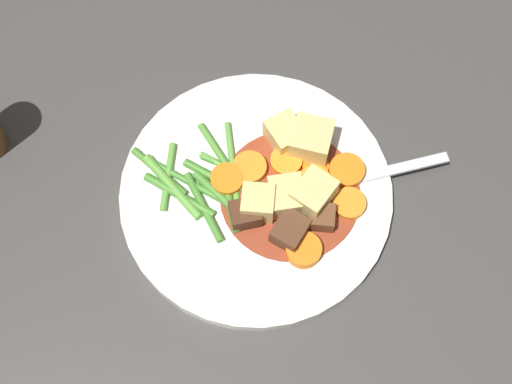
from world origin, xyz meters
name	(u,v)px	position (x,y,z in m)	size (l,w,h in m)	color
ground_plane	(256,197)	(0.00, 0.00, 0.00)	(3.00, 3.00, 0.00)	#423F3D
dinner_plate	(256,195)	(0.00, 0.00, 0.01)	(0.26, 0.26, 0.01)	white
stew_sauce	(290,194)	(0.03, 0.01, 0.01)	(0.13, 0.13, 0.00)	#93381E
carrot_slice_0	(228,178)	(-0.03, 0.00, 0.02)	(0.03, 0.03, 0.01)	orange
carrot_slice_1	(314,182)	(0.05, 0.03, 0.02)	(0.03, 0.03, 0.01)	orange
carrot_slice_2	(347,171)	(0.07, 0.05, 0.02)	(0.03, 0.03, 0.01)	orange
carrot_slice_3	(304,250)	(0.06, -0.04, 0.02)	(0.03, 0.03, 0.01)	orange
carrot_slice_4	(286,162)	(0.02, 0.04, 0.02)	(0.03, 0.03, 0.01)	orange
carrot_slice_5	(315,167)	(0.04, 0.04, 0.02)	(0.03, 0.03, 0.01)	orange
carrot_slice_6	(250,168)	(-0.01, 0.02, 0.02)	(0.03, 0.03, 0.01)	orange
carrot_slice_7	(349,204)	(0.09, 0.02, 0.02)	(0.03, 0.03, 0.01)	orange
potato_chunk_0	(286,197)	(0.03, 0.00, 0.03)	(0.03, 0.03, 0.03)	#E5CC7A
potato_chunk_1	(258,203)	(0.01, -0.02, 0.03)	(0.03, 0.03, 0.03)	#E5CC7A
potato_chunk_2	(285,134)	(0.01, 0.06, 0.03)	(0.03, 0.03, 0.03)	#E5CC7A
potato_chunk_3	(313,195)	(0.05, 0.01, 0.03)	(0.04, 0.03, 0.03)	#E5CC7A
potato_chunk_4	(311,141)	(0.03, 0.06, 0.03)	(0.04, 0.04, 0.03)	#E5CC7A
meat_chunk_0	(321,218)	(0.07, -0.01, 0.02)	(0.02, 0.02, 0.02)	brown
meat_chunk_1	(290,231)	(0.04, -0.03, 0.03)	(0.03, 0.03, 0.02)	#56331E
meat_chunk_2	(242,213)	(0.00, -0.03, 0.02)	(0.03, 0.02, 0.02)	#4C2B19
green_bean_0	(231,168)	(-0.03, 0.01, 0.02)	(0.01, 0.01, 0.06)	#4C8E33
green_bean_1	(229,199)	(-0.02, -0.02, 0.02)	(0.01, 0.01, 0.07)	#4C8E33
green_bean_2	(208,178)	(-0.05, 0.00, 0.02)	(0.01, 0.01, 0.05)	#4C8E33
green_bean_3	(159,172)	(-0.09, -0.01, 0.02)	(0.01, 0.01, 0.07)	#4C8E33
green_bean_4	(232,162)	(-0.03, 0.02, 0.02)	(0.01, 0.01, 0.08)	#66AD42
green_bean_5	(179,195)	(-0.07, -0.03, 0.02)	(0.01, 0.01, 0.08)	#4C8E33
green_bean_6	(191,183)	(-0.06, -0.01, 0.02)	(0.01, 0.01, 0.08)	#4C8E33
green_bean_7	(234,172)	(-0.03, 0.01, 0.02)	(0.01, 0.01, 0.07)	#66AD42
green_bean_8	(173,187)	(-0.07, -0.02, 0.02)	(0.01, 0.01, 0.08)	#66AD42
green_bean_9	(222,157)	(-0.04, 0.02, 0.02)	(0.01, 0.01, 0.08)	#599E38
green_bean_10	(215,192)	(-0.04, -0.01, 0.02)	(0.01, 0.01, 0.05)	#4C8E33
green_bean_11	(204,207)	(-0.04, -0.03, 0.02)	(0.01, 0.01, 0.07)	#4C8E33
green_bean_12	(168,176)	(-0.08, -0.01, 0.02)	(0.01, 0.01, 0.07)	#66AD42
fork	(354,179)	(0.08, 0.04, 0.02)	(0.15, 0.11, 0.00)	silver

